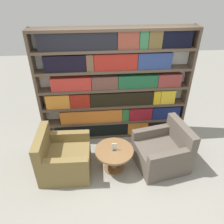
# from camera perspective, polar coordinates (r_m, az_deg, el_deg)

# --- Properties ---
(ground_plane) EXTENTS (14.00, 14.00, 0.00)m
(ground_plane) POSITION_cam_1_polar(r_m,az_deg,el_deg) (3.95, 2.52, -17.58)
(ground_plane) COLOR gray
(bookshelf) EXTENTS (2.95, 0.30, 2.26)m
(bookshelf) POSITION_cam_1_polar(r_m,az_deg,el_deg) (4.30, 0.58, 6.34)
(bookshelf) COLOR silver
(bookshelf) RESTS_ON ground_plane
(armchair_left) EXTENTS (0.87, 0.84, 0.82)m
(armchair_left) POSITION_cam_1_polar(r_m,az_deg,el_deg) (4.01, -12.64, -11.71)
(armchair_left) COLOR olive
(armchair_left) RESTS_ON ground_plane
(armchair_right) EXTENTS (0.99, 0.96, 0.82)m
(armchair_right) POSITION_cam_1_polar(r_m,az_deg,el_deg) (4.14, 13.14, -10.05)
(armchair_right) COLOR brown
(armchair_right) RESTS_ON ground_plane
(coffee_table) EXTENTS (0.67, 0.67, 0.45)m
(coffee_table) POSITION_cam_1_polar(r_m,az_deg,el_deg) (3.92, 0.58, -11.23)
(coffee_table) COLOR brown
(coffee_table) RESTS_ON ground_plane
(table_sign) EXTENTS (0.09, 0.06, 0.14)m
(table_sign) POSITION_cam_1_polar(r_m,az_deg,el_deg) (3.79, 0.59, -9.18)
(table_sign) COLOR black
(table_sign) RESTS_ON coffee_table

